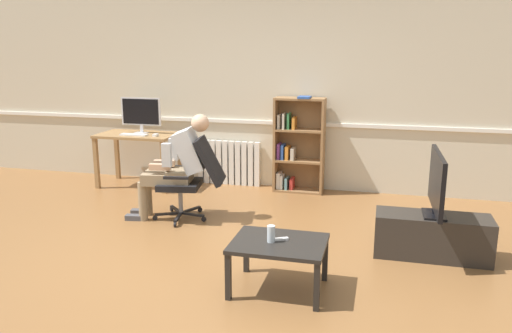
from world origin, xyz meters
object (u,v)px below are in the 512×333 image
at_px(tv_stand, 432,236).
at_px(drinking_glass, 271,234).
at_px(computer_mouse, 155,135).
at_px(office_chair, 194,175).
at_px(bookshelf, 296,146).
at_px(keyboard, 134,135).
at_px(radiator, 229,163).
at_px(imac_monitor, 141,113).
at_px(spare_remote, 279,239).
at_px(coffee_table, 279,248).
at_px(tv_screen, 437,183).
at_px(computer_desk, 138,142).
at_px(person_seated, 177,164).

xyz_separation_m(tv_stand, drinking_glass, (-1.33, -1.04, 0.28)).
relative_size(computer_mouse, tv_stand, 0.09).
bearing_deg(office_chair, bookshelf, 137.78).
bearing_deg(bookshelf, keyboard, -168.87).
xyz_separation_m(bookshelf, radiator, (-1.00, 0.10, -0.31)).
bearing_deg(bookshelf, radiator, 174.59).
bearing_deg(imac_monitor, spare_remote, -46.41).
bearing_deg(coffee_table, imac_monitor, 133.33).
bearing_deg(spare_remote, tv_screen, -80.38).
relative_size(computer_mouse, bookshelf, 0.08).
distance_m(computer_desk, tv_stand, 4.23).
bearing_deg(office_chair, coffee_table, 31.72).
distance_m(bookshelf, radiator, 1.05).
height_order(imac_monitor, radiator, imac_monitor).
height_order(keyboard, coffee_table, keyboard).
height_order(bookshelf, coffee_table, bookshelf).
bearing_deg(tv_screen, spare_remote, 126.63).
xyz_separation_m(computer_desk, tv_stand, (3.88, -1.63, -0.43)).
distance_m(bookshelf, tv_screen, 2.54).
xyz_separation_m(radiator, office_chair, (0.07, -1.56, 0.20)).
bearing_deg(tv_screen, drinking_glass, 126.81).
bearing_deg(coffee_table, computer_mouse, 131.88).
distance_m(keyboard, spare_remote, 3.60).
relative_size(computer_mouse, coffee_table, 0.13).
distance_m(imac_monitor, tv_stand, 4.29).
distance_m(office_chair, coffee_table, 1.98).
height_order(bookshelf, tv_screen, bookshelf).
distance_m(bookshelf, tv_stand, 2.57).
distance_m(tv_stand, spare_remote, 1.63).
xyz_separation_m(computer_desk, coffee_table, (2.61, -2.65, -0.27)).
height_order(computer_desk, coffee_table, computer_desk).
relative_size(computer_desk, tv_screen, 1.21).
xyz_separation_m(computer_mouse, bookshelf, (1.89, 0.41, -0.15)).
xyz_separation_m(keyboard, drinking_glass, (2.53, -2.54, -0.28)).
distance_m(coffee_table, spare_remote, 0.07).
bearing_deg(coffee_table, spare_remote, 98.40).
bearing_deg(computer_mouse, tv_screen, -23.15).
bearing_deg(radiator, tv_screen, -37.35).
xyz_separation_m(imac_monitor, tv_stand, (3.85, -1.71, -0.84)).
relative_size(person_seated, coffee_table, 1.62).
height_order(bookshelf, person_seated, bookshelf).
bearing_deg(tv_stand, imac_monitor, 156.00).
relative_size(drinking_glass, spare_remote, 0.91).
xyz_separation_m(bookshelf, coffee_table, (0.38, -2.95, -0.26)).
relative_size(tv_screen, coffee_table, 1.20).
height_order(office_chair, person_seated, person_seated).
height_order(computer_desk, person_seated, person_seated).
xyz_separation_m(computer_mouse, radiator, (0.89, 0.51, -0.45)).
bearing_deg(imac_monitor, tv_screen, -23.99).
distance_m(imac_monitor, coffee_table, 3.82).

